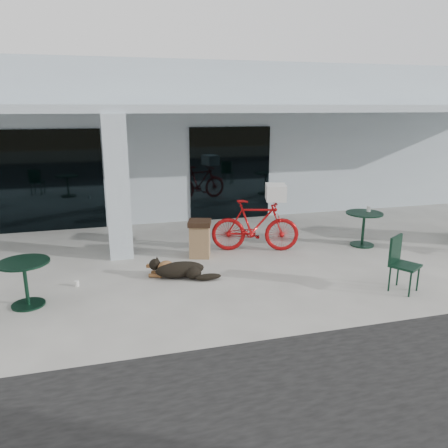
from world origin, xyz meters
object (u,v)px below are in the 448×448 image
object	(u,v)px
bicycle	(255,226)
cafe_table_far	(363,229)
dog	(180,269)
trash_receptacle	(200,239)
cafe_chair_far_a	(405,265)
cafe_table_near	(26,284)

from	to	relation	value
bicycle	cafe_table_far	world-z (taller)	bicycle
cafe_table_far	bicycle	bearing A→B (deg)	173.44
dog	cafe_table_far	bearing A→B (deg)	34.00
trash_receptacle	dog	bearing A→B (deg)	-119.65
dog	cafe_chair_far_a	distance (m)	4.19
bicycle	trash_receptacle	distance (m)	1.34
cafe_table_near	cafe_table_far	bearing A→B (deg)	11.28
cafe_table_near	cafe_chair_far_a	xyz separation A→B (m)	(6.51, -1.14, 0.11)
dog	trash_receptacle	bearing A→B (deg)	83.35
cafe_chair_far_a	trash_receptacle	bearing A→B (deg)	106.90
cafe_chair_far_a	trash_receptacle	distance (m)	4.25
dog	trash_receptacle	xyz separation A→B (m)	(0.64, 1.13, 0.23)
trash_receptacle	cafe_chair_far_a	bearing A→B (deg)	-41.73
cafe_table_far	trash_receptacle	xyz separation A→B (m)	(-3.97, 0.24, 0.01)
dog	cafe_table_far	size ratio (longest dim) A/B	1.28
bicycle	trash_receptacle	bearing A→B (deg)	109.34
cafe_chair_far_a	trash_receptacle	world-z (taller)	cafe_chair_far_a
cafe_table_far	trash_receptacle	world-z (taller)	trash_receptacle
dog	cafe_chair_far_a	bearing A→B (deg)	-0.99
bicycle	trash_receptacle	size ratio (longest dim) A/B	2.42
dog	cafe_table_far	xyz separation A→B (m)	(4.61, 0.90, 0.22)
cafe_table_near	trash_receptacle	xyz separation A→B (m)	(3.34, 1.69, 0.02)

